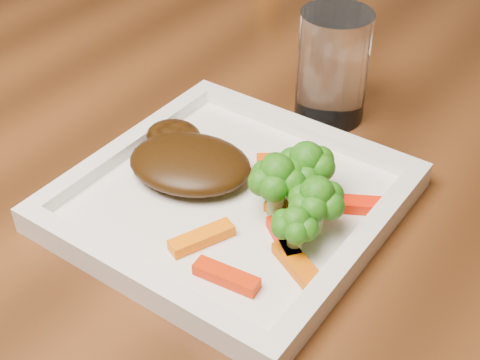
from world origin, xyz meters
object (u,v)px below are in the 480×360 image
Objects in this scene: dining_table at (182,261)px; drinking_glass at (333,67)px; plate at (231,203)px; steak at (190,163)px.

dining_table is 0.50m from drinking_glass.
dining_table is 0.49m from plate.
drinking_glass is (0.05, 0.18, 0.03)m from steak.
drinking_glass reaches higher than dining_table.
drinking_glass is at bearing 76.13° from steak.
plate is (0.24, -0.20, 0.38)m from dining_table.
plate is at bearing -88.73° from drinking_glass.
steak is (-0.05, 0.00, 0.02)m from plate.
dining_table is 13.73× the size of steak.
steak is at bearing 175.86° from plate.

